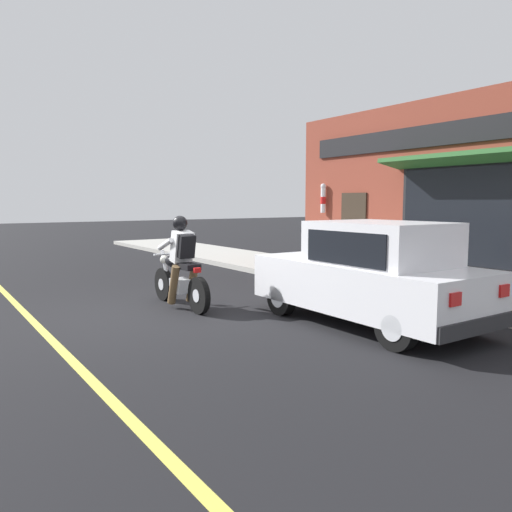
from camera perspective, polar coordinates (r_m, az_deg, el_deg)
The scene contains 6 objects.
ground_plane at distance 8.51m, azimuth -11.30°, elevation -6.53°, with size 80.00×80.00×0.00m, color black.
sidewalk_curb at distance 13.72m, azimuth 4.11°, elevation -1.30°, with size 2.60×22.00×0.14m, color #ADAAA3.
lane_stripe at distance 10.91m, azimuth -26.38°, elevation -4.24°, with size 0.12×19.80×0.01m, color #D1C64C.
storefront_building at distance 12.25m, azimuth 20.49°, elevation 6.98°, with size 1.25×9.07×4.20m.
motorcycle_with_rider at distance 8.90m, azimuth -8.63°, elevation -1.50°, with size 0.56×2.02×1.62m.
car_hatchback at distance 7.71m, azimuth 12.92°, elevation -2.11°, with size 1.67×3.79×1.57m.
Camera 1 is at (-3.22, -7.66, 1.86)m, focal length 35.00 mm.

